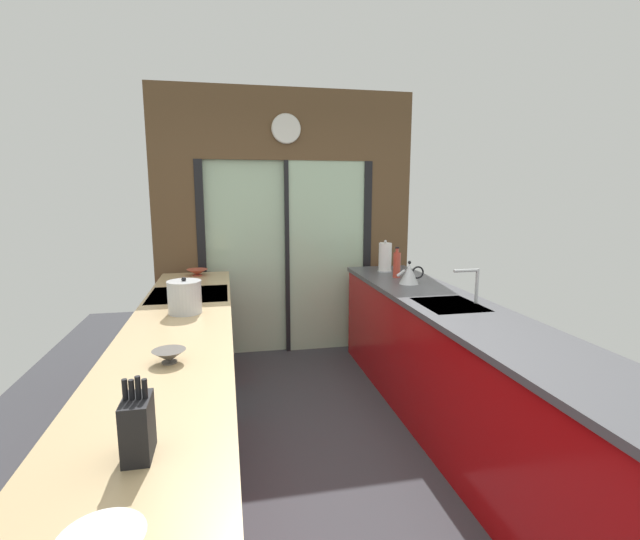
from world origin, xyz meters
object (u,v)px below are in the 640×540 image
object	(u,v)px
oven_range	(192,352)
kettle	(409,274)
stock_pot	(185,297)
paper_towel_roll	(385,257)
knife_block	(138,426)
mixing_bowl_far	(197,272)
mixing_bowl_mid	(169,356)
soap_bottle	(397,264)

from	to	relation	value
oven_range	kettle	world-z (taller)	kettle
stock_pot	kettle	size ratio (longest dim) A/B	0.96
paper_towel_roll	knife_block	bearing A→B (deg)	-122.23
knife_block	mixing_bowl_far	bearing A→B (deg)	90.00
stock_pot	paper_towel_roll	bearing A→B (deg)	33.61
mixing_bowl_mid	soap_bottle	distance (m)	2.50
mixing_bowl_far	kettle	size ratio (longest dim) A/B	0.79
mixing_bowl_mid	stock_pot	size ratio (longest dim) A/B	0.65
kettle	soap_bottle	size ratio (longest dim) A/B	0.88
oven_range	stock_pot	bearing A→B (deg)	-88.11
oven_range	kettle	size ratio (longest dim) A/B	3.74
stock_pot	paper_towel_roll	xyz separation A→B (m)	(1.78, 1.18, 0.03)
oven_range	mixing_bowl_mid	world-z (taller)	mixing_bowl_mid
stock_pot	mixing_bowl_far	bearing A→B (deg)	90.00
mixing_bowl_far	paper_towel_roll	distance (m)	1.79
oven_range	kettle	bearing A→B (deg)	0.78
paper_towel_roll	kettle	bearing A→B (deg)	-89.81
mixing_bowl_mid	kettle	world-z (taller)	kettle
knife_block	soap_bottle	distance (m)	3.08
stock_pot	paper_towel_roll	world-z (taller)	paper_towel_roll
mixing_bowl_mid	knife_block	bearing A→B (deg)	-90.00
kettle	mixing_bowl_mid	bearing A→B (deg)	-140.56
soap_bottle	knife_block	bearing A→B (deg)	-125.32
oven_range	knife_block	size ratio (longest dim) A/B	3.67
oven_range	mixing_bowl_far	bearing A→B (deg)	88.63
soap_bottle	mixing_bowl_mid	bearing A→B (deg)	-135.41
mixing_bowl_mid	soap_bottle	bearing A→B (deg)	44.59
mixing_bowl_far	knife_block	size ratio (longest dim) A/B	0.78
stock_pot	soap_bottle	size ratio (longest dim) A/B	0.85
kettle	paper_towel_roll	world-z (taller)	paper_towel_roll
stock_pot	soap_bottle	bearing A→B (deg)	26.09
knife_block	kettle	xyz separation A→B (m)	(1.78, 2.22, -0.01)
mixing_bowl_mid	kettle	bearing A→B (deg)	39.44
mixing_bowl_far	kettle	bearing A→B (deg)	-22.78
mixing_bowl_far	oven_range	bearing A→B (deg)	-91.37
mixing_bowl_mid	mixing_bowl_far	world-z (taller)	mixing_bowl_mid
oven_range	stock_pot	size ratio (longest dim) A/B	3.90
mixing_bowl_mid	knife_block	xyz separation A→B (m)	(-0.00, -0.76, 0.06)
oven_range	paper_towel_roll	xyz separation A→B (m)	(1.80, 0.62, 0.60)
soap_bottle	mixing_bowl_far	bearing A→B (deg)	165.52
mixing_bowl_far	stock_pot	world-z (taller)	stock_pot
knife_block	soap_bottle	world-z (taller)	soap_bottle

